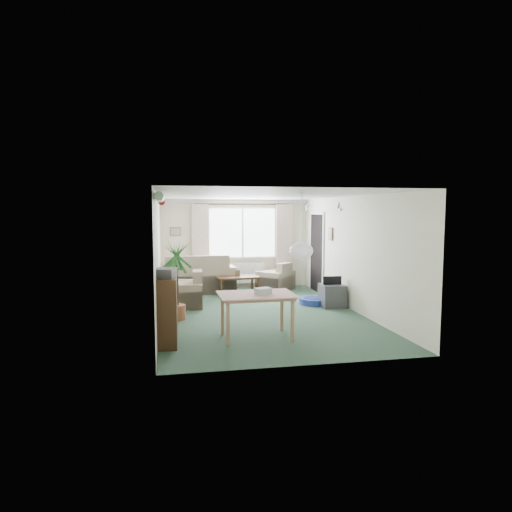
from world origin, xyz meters
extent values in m
plane|color=#294433|center=(0.00, 0.00, 0.00)|extent=(6.50, 6.50, 0.00)
cube|color=white|center=(0.20, 3.23, 1.50)|extent=(1.80, 0.03, 1.30)
cube|color=black|center=(0.20, 3.15, 2.27)|extent=(2.60, 0.03, 0.03)
cube|color=beige|center=(-0.95, 3.13, 1.27)|extent=(0.45, 0.08, 2.00)
cube|color=beige|center=(1.35, 3.13, 1.27)|extent=(0.45, 0.08, 2.00)
cube|color=white|center=(0.20, 3.19, 0.40)|extent=(1.20, 0.10, 0.55)
cube|color=black|center=(1.99, 2.20, 1.00)|extent=(0.03, 0.95, 2.00)
sphere|color=white|center=(0.20, -2.30, 1.48)|extent=(0.36, 0.36, 0.36)
cylinder|color=#196626|center=(-1.92, -2.30, 2.28)|extent=(1.60, 1.60, 0.12)
sphere|color=silver|center=(1.30, 0.90, 2.22)|extent=(0.20, 0.20, 0.20)
sphere|color=silver|center=(1.60, -0.30, 2.22)|extent=(0.20, 0.20, 0.20)
cube|color=brown|center=(-1.60, 3.23, 1.55)|extent=(0.28, 0.03, 0.22)
cube|color=brown|center=(1.98, 1.20, 1.55)|extent=(0.03, 0.24, 0.30)
cube|color=beige|center=(-1.10, 2.75, 0.49)|extent=(1.99, 1.10, 0.98)
cube|color=beige|center=(1.01, 2.73, 0.36)|extent=(1.12, 1.11, 0.73)
cube|color=beige|center=(-1.50, 0.95, 0.40)|extent=(0.89, 0.94, 0.79)
cube|color=black|center=(-0.12, 2.14, 0.23)|extent=(1.09, 0.69, 0.46)
cube|color=#503D29|center=(-0.11, 2.11, 0.54)|extent=(0.12, 0.03, 0.16)
cube|color=black|center=(-1.84, -1.82, 0.54)|extent=(0.32, 0.89, 1.07)
cube|color=#39383D|center=(-1.86, -1.90, 1.14)|extent=(0.37, 0.41, 0.14)
cylinder|color=#23521C|center=(-1.65, -0.25, 0.77)|extent=(0.81, 0.81, 1.55)
cube|color=tan|center=(-0.40, -1.78, 0.36)|extent=(1.15, 0.77, 0.71)
cube|color=silver|center=(-0.30, -1.82, 0.77)|extent=(0.30, 0.25, 0.12)
cube|color=#3E4044|center=(1.70, 0.31, 0.24)|extent=(0.51, 0.55, 0.49)
cylinder|color=#242096|center=(1.41, 0.68, 0.07)|extent=(0.78, 0.78, 0.14)
camera|label=1|loc=(-1.84, -9.02, 2.09)|focal=32.00mm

